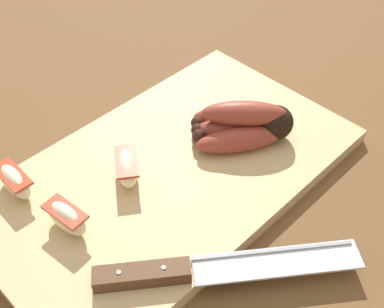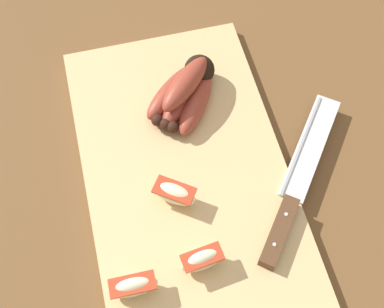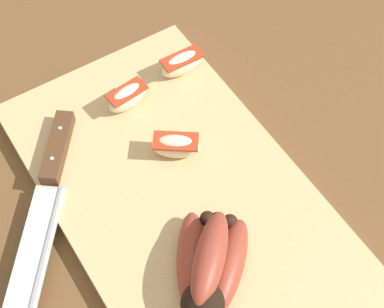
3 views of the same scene
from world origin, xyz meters
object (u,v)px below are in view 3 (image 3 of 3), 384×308
(apple_wedge_far, at_px, (127,97))
(chefs_knife, at_px, (49,182))
(apple_wedge_middle, at_px, (182,63))
(apple_wedge_near, at_px, (176,146))
(banana_bunch, at_px, (209,267))

(apple_wedge_far, bearing_deg, chefs_knife, -68.70)
(chefs_knife, height_order, apple_wedge_middle, apple_wedge_middle)
(apple_wedge_middle, bearing_deg, chefs_knife, -73.96)
(apple_wedge_near, bearing_deg, chefs_knife, -106.14)
(banana_bunch, distance_m, chefs_knife, 0.22)
(chefs_knife, bearing_deg, apple_wedge_middle, 106.04)
(chefs_knife, distance_m, apple_wedge_far, 0.15)
(banana_bunch, xyz_separation_m, apple_wedge_middle, (-0.26, 0.13, -0.00))
(chefs_knife, bearing_deg, banana_bunch, 26.04)
(chefs_knife, relative_size, apple_wedge_far, 4.06)
(banana_bunch, relative_size, chefs_knife, 0.57)
(apple_wedge_middle, xyz_separation_m, apple_wedge_far, (0.01, -0.09, 0.00))
(chefs_knife, xyz_separation_m, apple_wedge_near, (0.04, 0.15, 0.01))
(banana_bunch, relative_size, apple_wedge_far, 2.30)
(banana_bunch, relative_size, apple_wedge_near, 2.13)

